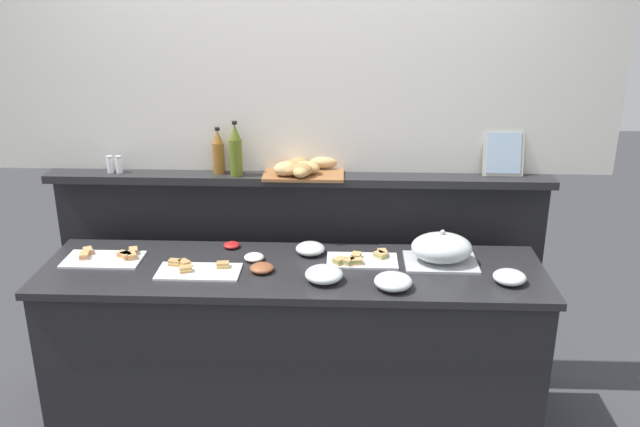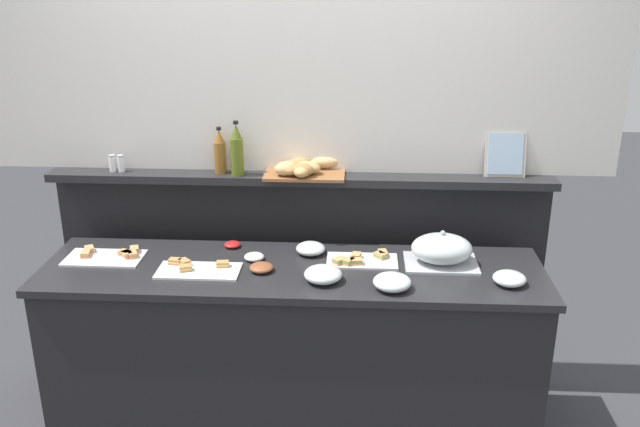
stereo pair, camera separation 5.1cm
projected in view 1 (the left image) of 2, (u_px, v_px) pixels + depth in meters
The scene contains 21 objects.
ground_plane at pixel (303, 362), 4.05m from camera, with size 12.00×12.00×0.00m, color #38383D.
buffet_counter at pixel (294, 351), 3.33m from camera, with size 2.34×0.61×0.89m.
back_ledge_unit at pixel (300, 272), 3.71m from camera, with size 2.56×0.22×1.22m.
upper_wall_panel at pixel (298, 31), 3.30m from camera, with size 3.16×0.08×1.38m, color white.
sandwich_platter_front at pixel (107, 258), 3.26m from camera, with size 0.36×0.20×0.04m.
sandwich_platter_rear at pixel (362, 260), 3.24m from camera, with size 0.33×0.18×0.04m.
sandwich_platter_side at pixel (197, 270), 3.14m from camera, with size 0.38×0.18×0.04m.
serving_cloche at pixel (441, 249), 3.20m from camera, with size 0.34×0.24×0.17m.
glass_bowl_large at pixel (324, 275), 3.04m from camera, with size 0.17×0.17×0.07m.
glass_bowl_medium at pixel (509, 278), 3.02m from camera, with size 0.15×0.15×0.06m.
glass_bowl_small at pixel (310, 249), 3.32m from camera, with size 0.14×0.14×0.06m.
glass_bowl_extra at pixel (393, 282), 2.97m from camera, with size 0.17×0.17×0.07m.
condiment_bowl_dark at pixel (232, 245), 3.40m from camera, with size 0.08×0.08×0.03m, color red.
condiment_bowl_cream at pixel (254, 257), 3.25m from camera, with size 0.10×0.10×0.03m, color silver.
condiment_bowl_red at pixel (262, 268), 3.13m from camera, with size 0.11×0.11×0.04m, color brown.
olive_oil_bottle at pixel (236, 151), 3.39m from camera, with size 0.06×0.06×0.28m.
vinegar_bottle_amber at pixel (218, 153), 3.43m from camera, with size 0.06×0.06×0.24m.
salt_shaker at pixel (110, 164), 3.46m from camera, with size 0.03×0.03×0.09m.
pepper_shaker at pixel (119, 164), 3.46m from camera, with size 0.03×0.03×0.09m.
bread_basket at pixel (302, 168), 3.41m from camera, with size 0.40×0.29×0.08m.
framed_picture at pixel (504, 153), 3.40m from camera, with size 0.20×0.06×0.23m.
Camera 1 is at (0.25, -2.88, 2.23)m, focal length 38.46 mm.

